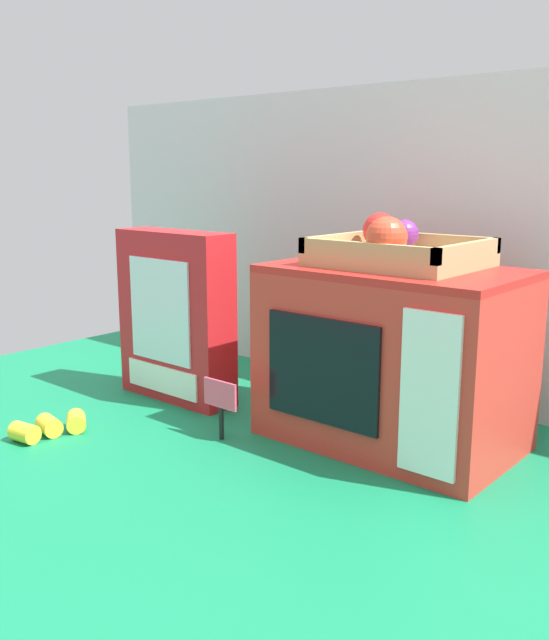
% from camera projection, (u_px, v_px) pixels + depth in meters
% --- Properties ---
extents(ground_plane, '(1.70, 1.70, 0.00)m').
position_uv_depth(ground_plane, '(304.00, 429.00, 1.20)').
color(ground_plane, '#147A4C').
rests_on(ground_plane, ground).
extents(display_back_panel, '(1.61, 0.03, 0.59)m').
position_uv_depth(display_back_panel, '(401.00, 242.00, 1.36)').
color(display_back_panel, silver).
rests_on(display_back_panel, ground).
extents(toy_microwave, '(0.39, 0.25, 0.28)m').
position_uv_depth(toy_microwave, '(392.00, 356.00, 1.11)').
color(toy_microwave, red).
rests_on(toy_microwave, ground).
extents(food_groups_crate, '(0.24, 0.21, 0.08)m').
position_uv_depth(food_groups_crate, '(396.00, 250.00, 1.10)').
color(food_groups_crate, tan).
rests_on(food_groups_crate, toy_microwave).
extents(cookie_set_box, '(0.25, 0.08, 0.32)m').
position_uv_depth(cookie_set_box, '(176.00, 316.00, 1.33)').
color(cookie_set_box, red).
rests_on(cookie_set_box, ground).
extents(price_sign, '(0.07, 0.01, 0.10)m').
position_uv_depth(price_sign, '(220.00, 400.00, 1.14)').
color(price_sign, black).
rests_on(price_sign, ground).
extents(loose_toy_banana, '(0.07, 0.13, 0.03)m').
position_uv_depth(loose_toy_banana, '(50.00, 426.00, 1.16)').
color(loose_toy_banana, yellow).
rests_on(loose_toy_banana, ground).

